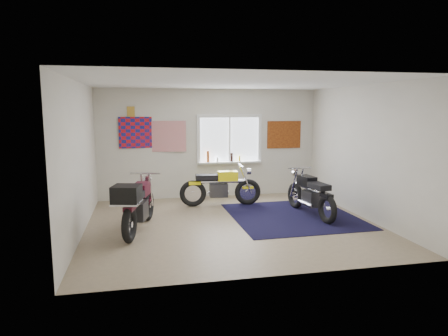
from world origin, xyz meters
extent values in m
plane|color=#9E896B|center=(0.00, 0.00, 0.00)|extent=(5.50, 5.50, 0.00)
plane|color=white|center=(0.00, 0.00, 2.70)|extent=(5.50, 5.50, 0.00)
plane|color=silver|center=(0.00, 2.50, 1.35)|extent=(5.50, 0.00, 5.50)
plane|color=silver|center=(0.00, -2.50, 1.35)|extent=(5.50, 0.00, 5.50)
plane|color=silver|center=(-2.75, 0.00, 1.35)|extent=(0.00, 5.00, 5.00)
plane|color=silver|center=(2.75, 0.00, 1.35)|extent=(0.00, 5.00, 5.00)
cube|color=black|center=(1.37, 0.28, 0.01)|extent=(2.55, 2.65, 0.01)
cube|color=white|center=(0.50, 2.48, 1.45)|extent=(1.50, 0.02, 1.10)
cube|color=white|center=(0.50, 2.47, 2.04)|extent=(1.66, 0.06, 0.08)
cube|color=white|center=(0.50, 2.47, 0.86)|extent=(1.66, 0.06, 0.08)
cube|color=white|center=(-0.29, 2.47, 1.45)|extent=(0.08, 0.06, 1.10)
cube|color=white|center=(1.29, 2.47, 1.45)|extent=(0.08, 0.06, 1.10)
cube|color=white|center=(0.50, 2.47, 1.45)|extent=(0.04, 0.06, 1.10)
cube|color=white|center=(0.50, 2.41, 0.88)|extent=(1.60, 0.16, 0.04)
cylinder|color=#934315|center=(-0.06, 2.40, 1.04)|extent=(0.07, 0.07, 0.28)
cylinder|color=white|center=(0.18, 2.40, 0.96)|extent=(0.06, 0.06, 0.12)
cylinder|color=black|center=(0.54, 2.40, 1.01)|extent=(0.06, 0.06, 0.22)
cylinder|color=gold|center=(0.75, 2.40, 0.97)|extent=(0.05, 0.05, 0.14)
plane|color=red|center=(-1.70, 2.48, 1.65)|extent=(1.00, 0.07, 1.00)
plane|color=red|center=(-1.05, 2.46, 1.55)|extent=(0.90, 0.09, 0.90)
cube|color=#B08632|center=(-1.90, 2.48, 2.15)|extent=(0.18, 0.02, 0.24)
cube|color=#A54C14|center=(1.95, 2.48, 1.55)|extent=(0.90, 0.03, 0.70)
torus|color=black|center=(0.71, 1.45, 0.30)|extent=(0.62, 0.16, 0.61)
torus|color=black|center=(-0.56, 1.55, 0.30)|extent=(0.62, 0.16, 0.61)
cylinder|color=silver|center=(0.71, 1.45, 0.30)|extent=(0.11, 0.10, 0.10)
cylinder|color=silver|center=(-0.56, 1.55, 0.30)|extent=(0.11, 0.10, 0.10)
cylinder|color=silver|center=(0.08, 1.50, 0.56)|extent=(1.15, 0.17, 0.08)
cube|color=#2B2B2D|center=(0.03, 1.50, 0.36)|extent=(0.43, 0.28, 0.31)
cylinder|color=silver|center=(0.04, 1.65, 0.27)|extent=(0.50, 0.10, 0.06)
cube|color=#FFEE0D|center=(0.24, 1.49, 0.69)|extent=(0.47, 0.27, 0.22)
cube|color=black|center=(-0.24, 1.52, 0.67)|extent=(0.52, 0.29, 0.11)
cube|color=#FFEE0D|center=(-0.51, 1.54, 0.55)|extent=(0.28, 0.17, 0.07)
cube|color=#FFEE0D|center=(0.71, 1.45, 0.41)|extent=(0.26, 0.15, 0.05)
cylinder|color=silver|center=(0.55, 1.47, 0.93)|extent=(0.07, 0.56, 0.03)
cylinder|color=silver|center=(0.73, 1.45, 0.78)|extent=(0.10, 0.15, 0.15)
torus|color=black|center=(1.68, 0.93, 0.29)|extent=(0.19, 0.59, 0.58)
torus|color=black|center=(1.82, -0.36, 0.29)|extent=(0.19, 0.59, 0.58)
cylinder|color=silver|center=(1.68, 0.93, 0.29)|extent=(0.10, 0.11, 0.10)
cylinder|color=silver|center=(1.82, -0.36, 0.29)|extent=(0.10, 0.11, 0.10)
cylinder|color=silver|center=(1.75, 0.28, 0.57)|extent=(0.22, 1.17, 0.08)
cube|color=#2B2B2D|center=(1.76, 0.24, 0.37)|extent=(0.30, 0.44, 0.31)
cylinder|color=silver|center=(1.61, 0.22, 0.28)|extent=(0.12, 0.51, 0.06)
cube|color=black|center=(1.73, 0.45, 0.70)|extent=(0.29, 0.49, 0.22)
cube|color=black|center=(1.79, -0.04, 0.68)|extent=(0.32, 0.53, 0.11)
cube|color=black|center=(1.82, -0.31, 0.55)|extent=(0.18, 0.29, 0.07)
cube|color=black|center=(1.68, 0.93, 0.40)|extent=(0.16, 0.27, 0.05)
cylinder|color=silver|center=(1.69, 0.76, 0.94)|extent=(0.57, 0.10, 0.03)
cylinder|color=silver|center=(1.67, 0.95, 0.79)|extent=(0.16, 0.11, 0.15)
torus|color=black|center=(-1.59, 0.60, 0.31)|extent=(0.27, 0.64, 0.63)
torus|color=black|center=(-1.91, -0.70, 0.31)|extent=(0.27, 0.64, 0.63)
cylinder|color=silver|center=(-1.59, 0.60, 0.31)|extent=(0.12, 0.13, 0.11)
cylinder|color=silver|center=(-1.91, -0.70, 0.31)|extent=(0.12, 0.13, 0.11)
cylinder|color=silver|center=(-1.75, -0.05, 0.60)|extent=(0.38, 1.20, 0.09)
cube|color=#2B2B2D|center=(-1.76, -0.10, 0.38)|extent=(0.37, 0.49, 0.33)
cylinder|color=silver|center=(-1.91, -0.06, 0.29)|extent=(0.19, 0.53, 0.07)
cube|color=#400A18|center=(-1.71, 0.12, 0.73)|extent=(0.36, 0.53, 0.23)
cube|color=black|center=(-1.83, -0.38, 0.71)|extent=(0.39, 0.58, 0.12)
cube|color=#400A18|center=(-1.90, -0.66, 0.58)|extent=(0.22, 0.32, 0.08)
cube|color=#400A18|center=(-1.59, 0.60, 0.42)|extent=(0.20, 0.29, 0.05)
cylinder|color=silver|center=(-1.63, 0.43, 0.98)|extent=(0.59, 0.18, 0.03)
cylinder|color=silver|center=(-1.58, 0.62, 0.83)|extent=(0.17, 0.13, 0.15)
cube|color=black|center=(-1.94, -0.80, 0.85)|extent=(0.52, 0.50, 0.29)
camera|label=1|loc=(-1.68, -7.33, 2.23)|focal=32.00mm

